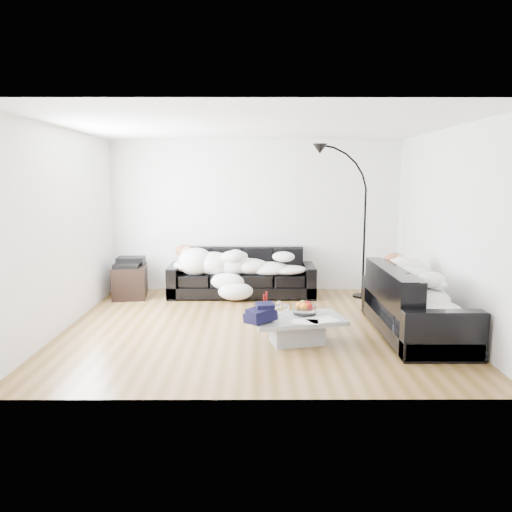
{
  "coord_description": "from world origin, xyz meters",
  "views": [
    {
      "loc": [
        -0.02,
        -6.44,
        1.95
      ],
      "look_at": [
        0.0,
        0.3,
        0.9
      ],
      "focal_mm": 35.0,
      "sensor_mm": 36.0,
      "label": 1
    }
  ],
  "objects_px": {
    "sofa_back": "(242,272)",
    "sleeper_right": "(417,285)",
    "sofa_right": "(416,301)",
    "fruit_bowl": "(305,307)",
    "stereo": "(129,262)",
    "wine_glass_a": "(279,308)",
    "floor_lamp": "(364,231)",
    "coffee_table": "(297,330)",
    "sleeper_back": "(242,259)",
    "av_cabinet": "(130,281)",
    "wine_glass_c": "(286,311)",
    "shoes": "(306,327)",
    "candle_right": "(266,302)",
    "wine_glass_b": "(274,310)",
    "candle_left": "(264,304)"
  },
  "relations": [
    {
      "from": "fruit_bowl",
      "to": "wine_glass_c",
      "type": "xyz_separation_m",
      "value": [
        -0.23,
        -0.14,
        -0.01
      ]
    },
    {
      "from": "sleeper_right",
      "to": "fruit_bowl",
      "type": "bearing_deg",
      "value": 98.6
    },
    {
      "from": "sleeper_back",
      "to": "candle_right",
      "type": "bearing_deg",
      "value": -80.73
    },
    {
      "from": "sleeper_right",
      "to": "candle_left",
      "type": "relative_size",
      "value": 7.87
    },
    {
      "from": "sleeper_right",
      "to": "wine_glass_c",
      "type": "height_order",
      "value": "sleeper_right"
    },
    {
      "from": "coffee_table",
      "to": "floor_lamp",
      "type": "bearing_deg",
      "value": 61.36
    },
    {
      "from": "fruit_bowl",
      "to": "candle_right",
      "type": "xyz_separation_m",
      "value": [
        -0.46,
        0.07,
        0.05
      ]
    },
    {
      "from": "coffee_table",
      "to": "wine_glass_a",
      "type": "distance_m",
      "value": 0.34
    },
    {
      "from": "sleeper_right",
      "to": "wine_glass_c",
      "type": "distance_m",
      "value": 1.7
    },
    {
      "from": "sleeper_back",
      "to": "candle_right",
      "type": "relative_size",
      "value": 7.74
    },
    {
      "from": "candle_right",
      "to": "wine_glass_a",
      "type": "bearing_deg",
      "value": -39.87
    },
    {
      "from": "sofa_back",
      "to": "sleeper_right",
      "type": "height_order",
      "value": "sleeper_right"
    },
    {
      "from": "sleeper_back",
      "to": "wine_glass_c",
      "type": "distance_m",
      "value": 2.49
    },
    {
      "from": "sleeper_right",
      "to": "wine_glass_c",
      "type": "bearing_deg",
      "value": 102.04
    },
    {
      "from": "candle_right",
      "to": "shoes",
      "type": "bearing_deg",
      "value": 27.15
    },
    {
      "from": "sofa_back",
      "to": "sleeper_right",
      "type": "bearing_deg",
      "value": -43.34
    },
    {
      "from": "candle_left",
      "to": "sofa_back",
      "type": "bearing_deg",
      "value": 98.24
    },
    {
      "from": "sleeper_right",
      "to": "wine_glass_a",
      "type": "xyz_separation_m",
      "value": [
        -1.73,
        -0.26,
        -0.23
      ]
    },
    {
      "from": "wine_glass_a",
      "to": "wine_glass_b",
      "type": "height_order",
      "value": "wine_glass_a"
    },
    {
      "from": "wine_glass_a",
      "to": "sofa_right",
      "type": "bearing_deg",
      "value": 8.65
    },
    {
      "from": "fruit_bowl",
      "to": "stereo",
      "type": "distance_m",
      "value": 3.51
    },
    {
      "from": "sofa_back",
      "to": "sofa_right",
      "type": "relative_size",
      "value": 1.15
    },
    {
      "from": "wine_glass_b",
      "to": "wine_glass_c",
      "type": "bearing_deg",
      "value": -7.36
    },
    {
      "from": "sleeper_back",
      "to": "floor_lamp",
      "type": "height_order",
      "value": "floor_lamp"
    },
    {
      "from": "floor_lamp",
      "to": "shoes",
      "type": "bearing_deg",
      "value": -120.92
    },
    {
      "from": "wine_glass_c",
      "to": "shoes",
      "type": "relative_size",
      "value": 0.33
    },
    {
      "from": "sofa_right",
      "to": "sleeper_right",
      "type": "relative_size",
      "value": 1.17
    },
    {
      "from": "candle_right",
      "to": "floor_lamp",
      "type": "height_order",
      "value": "floor_lamp"
    },
    {
      "from": "candle_right",
      "to": "stereo",
      "type": "bearing_deg",
      "value": 135.54
    },
    {
      "from": "sleeper_right",
      "to": "stereo",
      "type": "relative_size",
      "value": 4.08
    },
    {
      "from": "sleeper_back",
      "to": "stereo",
      "type": "bearing_deg",
      "value": -179.24
    },
    {
      "from": "fruit_bowl",
      "to": "av_cabinet",
      "type": "xyz_separation_m",
      "value": [
        -2.68,
        2.25,
        -0.14
      ]
    },
    {
      "from": "coffee_table",
      "to": "shoes",
      "type": "height_order",
      "value": "coffee_table"
    },
    {
      "from": "wine_glass_b",
      "to": "stereo",
      "type": "xyz_separation_m",
      "value": [
        -2.3,
        2.37,
        0.19
      ]
    },
    {
      "from": "wine_glass_a",
      "to": "floor_lamp",
      "type": "height_order",
      "value": "floor_lamp"
    },
    {
      "from": "sofa_back",
      "to": "candle_left",
      "type": "xyz_separation_m",
      "value": [
        0.33,
        -2.26,
        0.03
      ]
    },
    {
      "from": "sleeper_right",
      "to": "floor_lamp",
      "type": "bearing_deg",
      "value": 6.5
    },
    {
      "from": "sleeper_back",
      "to": "av_cabinet",
      "type": "relative_size",
      "value": 2.7
    },
    {
      "from": "fruit_bowl",
      "to": "wine_glass_b",
      "type": "distance_m",
      "value": 0.4
    },
    {
      "from": "fruit_bowl",
      "to": "wine_glass_b",
      "type": "relative_size",
      "value": 1.67
    },
    {
      "from": "sofa_back",
      "to": "sleeper_right",
      "type": "distance_m",
      "value": 3.09
    },
    {
      "from": "sofa_back",
      "to": "sleeper_back",
      "type": "height_order",
      "value": "sleeper_back"
    },
    {
      "from": "wine_glass_c",
      "to": "sleeper_back",
      "type": "bearing_deg",
      "value": 103.79
    },
    {
      "from": "sofa_right",
      "to": "sleeper_back",
      "type": "distance_m",
      "value": 3.05
    },
    {
      "from": "fruit_bowl",
      "to": "wine_glass_b",
      "type": "xyz_separation_m",
      "value": [
        -0.38,
        -0.12,
        -0.0
      ]
    },
    {
      "from": "sofa_back",
      "to": "shoes",
      "type": "bearing_deg",
      "value": -66.22
    },
    {
      "from": "coffee_table",
      "to": "wine_glass_b",
      "type": "relative_size",
      "value": 6.39
    },
    {
      "from": "wine_glass_c",
      "to": "candle_left",
      "type": "height_order",
      "value": "candle_left"
    },
    {
      "from": "fruit_bowl",
      "to": "floor_lamp",
      "type": "bearing_deg",
      "value": 61.9
    },
    {
      "from": "coffee_table",
      "to": "fruit_bowl",
      "type": "height_order",
      "value": "fruit_bowl"
    }
  ]
}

